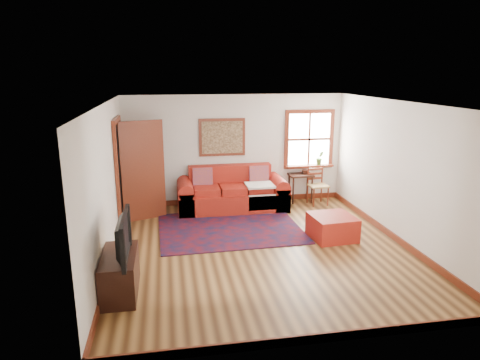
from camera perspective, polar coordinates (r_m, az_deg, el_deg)
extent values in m
plane|color=#482A13|center=(7.56, 2.76, -9.04)|extent=(5.50, 5.50, 0.00)
cube|color=silver|center=(9.80, -0.66, 4.05)|extent=(5.00, 0.04, 2.50)
cube|color=silver|center=(4.64, 10.43, -7.99)|extent=(5.00, 0.04, 2.50)
cube|color=silver|center=(7.05, -17.35, -0.67)|extent=(0.04, 5.50, 2.50)
cube|color=silver|center=(8.07, 20.47, 0.92)|extent=(0.04, 5.50, 2.50)
cube|color=white|center=(6.96, 3.01, 10.22)|extent=(5.00, 5.50, 0.04)
cube|color=maroon|center=(10.06, -0.63, -2.64)|extent=(5.00, 0.03, 0.12)
cube|color=maroon|center=(7.43, -16.55, -9.56)|extent=(0.03, 5.50, 0.12)
cube|color=maroon|center=(8.40, 19.67, -7.00)|extent=(0.03, 5.50, 0.12)
cube|color=white|center=(10.17, 9.17, 5.40)|extent=(1.00, 0.02, 1.20)
cube|color=maroon|center=(10.08, 9.34, 9.01)|extent=(1.18, 0.06, 0.09)
cube|color=maroon|center=(10.28, 9.05, 1.83)|extent=(1.18, 0.06, 0.09)
cube|color=maroon|center=(10.00, 6.23, 5.34)|extent=(0.09, 0.06, 1.20)
cube|color=maroon|center=(10.35, 12.06, 5.41)|extent=(0.09, 0.06, 1.20)
cube|color=maroon|center=(10.16, 9.20, 5.38)|extent=(1.00, 0.04, 0.05)
cube|color=maroon|center=(10.21, 9.19, 1.88)|extent=(1.15, 0.20, 0.04)
imported|color=#3C6724|center=(10.24, 10.59, 2.91)|extent=(0.18, 0.15, 0.33)
cube|color=black|center=(8.65, -15.89, 0.59)|extent=(0.02, 0.90, 2.05)
cube|color=maroon|center=(8.17, -16.02, -0.21)|extent=(0.06, 0.09, 2.05)
cube|color=maroon|center=(9.12, -15.41, 1.32)|extent=(0.06, 0.09, 2.05)
cube|color=maroon|center=(8.46, -16.18, 7.65)|extent=(0.06, 1.08, 0.09)
cube|color=maroon|center=(8.90, -12.81, 1.16)|extent=(0.86, 0.35, 2.05)
cube|color=silver|center=(8.88, -12.85, 1.81)|extent=(0.56, 0.22, 1.33)
cube|color=maroon|center=(9.68, -2.40, 5.72)|extent=(1.05, 0.04, 0.85)
cube|color=tan|center=(9.65, -2.38, 5.69)|extent=(0.92, 0.03, 0.72)
cube|color=#530B14|center=(8.43, -1.38, -6.42)|extent=(2.78, 2.25, 0.02)
cube|color=#9E1F14|center=(9.51, -1.02, -2.71)|extent=(2.40, 0.99, 0.42)
cube|color=#9E1F14|center=(9.73, -1.36, 0.55)|extent=(1.87, 0.27, 0.52)
cube|color=#9E1F14|center=(9.40, -7.26, -2.71)|extent=(0.33, 0.99, 0.52)
cube|color=#9E1F14|center=(9.71, 5.03, -2.10)|extent=(0.33, 0.99, 0.52)
cube|color=#C85E1C|center=(9.49, -5.01, 0.33)|extent=(0.44, 0.21, 0.46)
cube|color=#C85E1C|center=(9.67, 2.53, 0.64)|extent=(0.44, 0.21, 0.46)
cube|color=silver|center=(9.34, 2.66, -0.69)|extent=(0.61, 0.55, 0.04)
cube|color=#9E1F14|center=(8.08, 12.19, -6.14)|extent=(0.81, 0.81, 0.43)
cube|color=black|center=(10.07, 8.11, 0.67)|extent=(0.55, 0.41, 0.04)
cylinder|color=black|center=(9.93, 7.09, -1.47)|extent=(0.04, 0.04, 0.63)
cylinder|color=black|center=(10.07, 9.56, -1.34)|extent=(0.04, 0.04, 0.63)
cylinder|color=black|center=(10.24, 6.55, -0.97)|extent=(0.04, 0.04, 0.63)
cylinder|color=black|center=(10.37, 8.96, -0.85)|extent=(0.04, 0.04, 0.63)
cube|color=tan|center=(9.96, 10.36, -0.75)|extent=(0.46, 0.44, 0.04)
cylinder|color=maroon|center=(9.81, 9.80, -2.38)|extent=(0.04, 0.04, 0.43)
cylinder|color=maroon|center=(9.96, 11.65, -2.21)|extent=(0.04, 0.04, 0.43)
cylinder|color=maroon|center=(10.03, 9.03, -0.59)|extent=(0.04, 0.04, 0.89)
cylinder|color=maroon|center=(10.19, 10.84, -0.44)|extent=(0.04, 0.04, 0.89)
cube|color=maroon|center=(10.05, 10.00, 0.84)|extent=(0.36, 0.07, 0.27)
cube|color=black|center=(6.25, -15.72, -11.95)|extent=(0.46, 1.03, 0.57)
imported|color=black|center=(5.92, -16.00, -7.34)|extent=(0.14, 1.03, 0.59)
cylinder|color=silver|center=(6.43, -15.19, -7.52)|extent=(0.12, 0.12, 0.18)
cylinder|color=#FFA53F|center=(6.44, -15.17, -7.76)|extent=(0.07, 0.07, 0.12)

